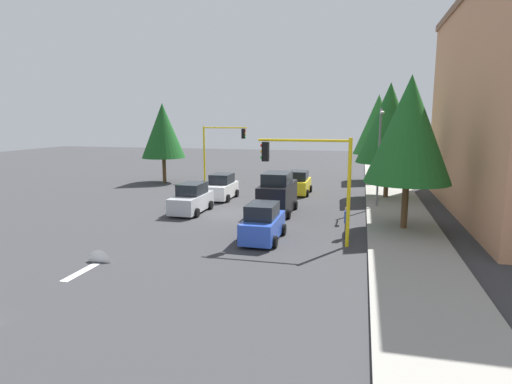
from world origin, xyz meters
name	(u,v)px	position (x,y,z in m)	size (l,w,h in m)	color
ground_plane	(236,213)	(0.00, 0.00, 0.00)	(120.00, 120.00, 0.00)	#353538
sidewalk_kerb	(395,205)	(-5.00, 10.50, 0.07)	(80.00, 4.00, 0.15)	gray
lane_arrow_near	(93,266)	(11.51, -3.00, 0.01)	(2.40, 1.10, 1.10)	silver
traffic_signal_far_right	(221,142)	(-14.00, -5.68, 3.93)	(0.36, 4.59, 5.54)	yellow
traffic_signal_near_left	(311,169)	(6.00, 5.65, 3.80)	(0.36, 4.59, 5.35)	yellow
street_lamp_curbside	(380,147)	(-3.61, 9.20, 4.35)	(2.15, 0.28, 7.00)	slate
tree_roadside_near	(409,130)	(2.00, 10.50, 5.66)	(4.70, 4.70, 8.60)	brown
tree_roadside_far	(378,125)	(-18.00, 9.50, 5.70)	(4.73, 4.73, 8.66)	brown
tree_opposite_side	(163,131)	(-12.00, -11.00, 5.11)	(4.25, 4.25, 7.78)	brown
tree_roadside_mid	(389,123)	(-8.00, 10.00, 5.93)	(4.91, 4.91, 9.01)	brown
delivery_van_black	(278,194)	(-0.66, 2.70, 1.28)	(4.80, 2.22, 2.77)	black
car_silver	(192,199)	(0.45, -2.98, 0.90)	(4.19, 2.02, 1.98)	#B2B5BA
car_blue	(263,223)	(5.90, 3.21, 0.90)	(3.93, 1.96, 1.98)	blue
car_white	(221,188)	(-4.78, -2.61, 0.90)	(3.85, 2.05, 1.98)	white
car_yellow	(298,183)	(-8.44, 2.97, 0.90)	(3.81, 2.02, 1.98)	yellow
pedestrian_crossing	(346,221)	(4.46, 7.40, 0.91)	(0.40, 0.24, 1.70)	#262638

